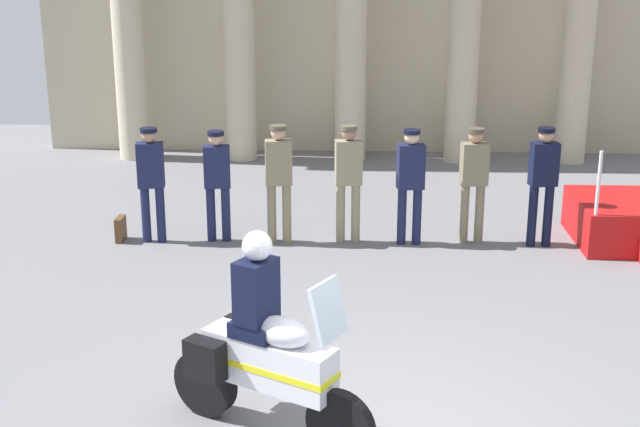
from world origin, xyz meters
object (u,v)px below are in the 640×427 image
Objects in this scene: officer_in_row_5 at (474,176)px; officer_in_row_6 at (543,177)px; officer_in_row_2 at (279,174)px; briefcase_on_ground at (121,229)px; officer_in_row_0 at (151,176)px; officer_in_row_3 at (348,174)px; motorcycle_with_rider at (262,352)px; officer_in_row_1 at (217,177)px; officer_in_row_4 at (411,178)px.

officer_in_row_6 reaches higher than officer_in_row_5.
officer_in_row_2 is 4.86× the size of briefcase_on_ground.
officer_in_row_3 reaches higher than officer_in_row_0.
motorcycle_with_rider is (-2.50, -5.41, -0.21)m from officer_in_row_5.
officer_in_row_6 reaches higher than officer_in_row_0.
officer_in_row_1 is 0.95× the size of officer_in_row_6.
officer_in_row_4 is 0.92m from officer_in_row_5.
officer_in_row_2 is at bearing 0.28° from briefcase_on_ground.
officer_in_row_3 is at bearing 176.41° from officer_in_row_2.
motorcycle_with_rider is at bearing 74.43° from officer_in_row_3.
briefcase_on_ground is at bearing 146.27° from motorcycle_with_rider.
officer_in_row_1 is at bearing 176.97° from officer_in_row_0.
officer_in_row_3 is at bearing 112.15° from motorcycle_with_rider.
officer_in_row_2 is 2.50m from briefcase_on_ground.
motorcycle_with_rider is (-0.70, -5.37, -0.23)m from officer_in_row_3.
motorcycle_with_rider is at bearing 48.61° from officer_in_row_6.
officer_in_row_5 is 5.96m from motorcycle_with_rider.
officer_in_row_0 is 0.90× the size of motorcycle_with_rider.
motorcycle_with_rider reaches higher than officer_in_row_2.
officer_in_row_5 is 4.73× the size of briefcase_on_ground.
officer_in_row_5 is (1.80, 0.04, -0.02)m from officer_in_row_3.
officer_in_row_2 is 3.77m from officer_in_row_6.
officer_in_row_0 is 2.85m from officer_in_row_3.
officer_in_row_2 is 1.01× the size of officer_in_row_3.
officer_in_row_6 reaches higher than officer_in_row_4.
officer_in_row_1 is 0.94× the size of officer_in_row_2.
officer_in_row_2 is at bearing 172.93° from officer_in_row_0.
officer_in_row_4 is at bearing -1.31° from officer_in_row_5.
officer_in_row_4 is at bearing 0.34° from briefcase_on_ground.
officer_in_row_0 reaches higher than briefcase_on_ground.
officer_in_row_2 is at bearing -8.11° from officer_in_row_6.
briefcase_on_ground is at bearing -7.86° from officer_in_row_2.
officer_in_row_4 is 4.32m from briefcase_on_ground.
officer_in_row_0 is 1.85m from officer_in_row_2.
motorcycle_with_rider is at bearing 57.03° from officer_in_row_5.
motorcycle_with_rider is at bearing -63.32° from briefcase_on_ground.
officer_in_row_3 is 0.91× the size of motorcycle_with_rider.
officer_in_row_5 reaches higher than officer_in_row_1.
motorcycle_with_rider is (2.15, -5.25, -0.21)m from officer_in_row_0.
motorcycle_with_rider is at bearing 65.16° from officer_in_row_4.
officer_in_row_6 is (3.77, 0.00, -0.00)m from officer_in_row_2.
motorcycle_with_rider is (-1.59, -5.30, -0.21)m from officer_in_row_4.
officer_in_row_0 is 0.97m from briefcase_on_ground.
briefcase_on_ground is (-1.45, -0.06, -0.79)m from officer_in_row_1.
motorcycle_with_rider reaches higher than officer_in_row_6.
officer_in_row_5 is (4.65, 0.16, 0.00)m from officer_in_row_0.
officer_in_row_0 is at bearing -5.84° from officer_in_row_3.
briefcase_on_ground is at bearing -8.01° from officer_in_row_6.
officer_in_row_2 reaches higher than officer_in_row_4.
officer_in_row_0 is 1.00× the size of officer_in_row_5.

